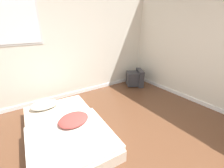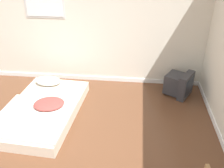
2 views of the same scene
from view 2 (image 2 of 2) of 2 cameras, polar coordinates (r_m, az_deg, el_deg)
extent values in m
cube|color=silver|center=(5.23, -7.67, 13.97)|extent=(7.55, 0.06, 2.60)
cube|color=white|center=(5.65, -6.93, 1.50)|extent=(7.55, 0.02, 0.09)
cube|color=beige|center=(4.61, -15.38, -5.75)|extent=(1.28, 2.02, 0.19)
ellipsoid|color=silver|center=(5.19, -14.37, 0.70)|extent=(0.54, 0.37, 0.14)
cube|color=silver|center=(4.28, -17.54, -7.23)|extent=(1.25, 1.21, 0.05)
ellipsoid|color=#993D38|center=(4.42, -14.22, -4.39)|extent=(0.61, 0.54, 0.11)
cube|color=#333338|center=(5.17, 14.15, 0.18)|extent=(0.48, 0.51, 0.39)
cube|color=#333338|center=(5.09, 16.54, -0.36)|extent=(0.36, 0.50, 0.48)
cube|color=#283342|center=(5.07, 17.31, -0.47)|extent=(0.20, 0.35, 0.35)
camera|label=1|loc=(2.63, -47.60, -0.22)|focal=24.00mm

